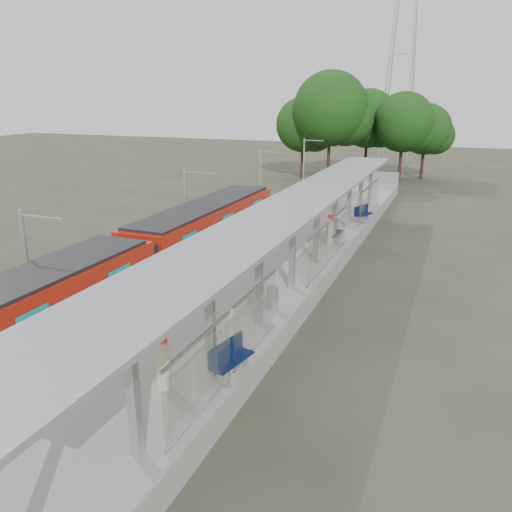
% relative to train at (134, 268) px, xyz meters
% --- Properties ---
extents(trackbed, '(3.00, 70.00, 0.24)m').
position_rel_train_xyz_m(trackbed, '(-0.00, 8.89, -1.93)').
color(trackbed, '#59544C').
rests_on(trackbed, ground).
extents(platform, '(6.00, 50.00, 1.00)m').
position_rel_train_xyz_m(platform, '(4.50, 8.89, -1.55)').
color(platform, gray).
rests_on(platform, ground).
extents(tactile_strip, '(0.60, 50.00, 0.02)m').
position_rel_train_xyz_m(tactile_strip, '(1.95, 8.89, -1.04)').
color(tactile_strip, yellow).
rests_on(tactile_strip, platform).
extents(end_fence, '(6.00, 0.10, 1.20)m').
position_rel_train_xyz_m(end_fence, '(4.50, 33.84, -0.45)').
color(end_fence, '#9EA0A5').
rests_on(end_fence, platform).
extents(train, '(2.74, 27.60, 3.62)m').
position_rel_train_xyz_m(train, '(0.00, 0.00, 0.00)').
color(train, black).
rests_on(train, ground).
extents(canopy, '(3.27, 38.00, 3.66)m').
position_rel_train_xyz_m(canopy, '(6.11, 5.08, 2.15)').
color(canopy, '#9EA0A5').
rests_on(canopy, platform).
extents(pylon, '(8.00, 4.00, 38.00)m').
position_rel_train_xyz_m(pylon, '(3.50, 61.89, 16.95)').
color(pylon, '#9EA0A5').
rests_on(pylon, ground).
extents(tree_cluster, '(19.45, 14.00, 12.22)m').
position_rel_train_xyz_m(tree_cluster, '(1.70, 41.76, 4.96)').
color(tree_cluster, '#382316').
rests_on(tree_cluster, ground).
extents(catenary_masts, '(2.08, 48.16, 5.40)m').
position_rel_train_xyz_m(catenary_masts, '(-1.72, 7.89, 0.86)').
color(catenary_masts, '#9EA0A5').
rests_on(catenary_masts, ground).
extents(bench_near, '(0.86, 1.77, 1.16)m').
position_rel_train_xyz_m(bench_near, '(7.05, -4.96, -0.44)').
color(bench_near, '#0E1B46').
rests_on(bench_near, platform).
extents(bench_mid, '(0.68, 1.74, 1.16)m').
position_rel_train_xyz_m(bench_mid, '(6.43, 11.22, -0.44)').
color(bench_mid, '#0E1B46').
rests_on(bench_mid, platform).
extents(bench_far, '(1.13, 1.75, 1.15)m').
position_rel_train_xyz_m(bench_far, '(7.10, 16.93, -0.45)').
color(bench_far, '#0E1B46').
rests_on(bench_far, platform).
extents(info_pillar_near, '(0.41, 0.41, 1.80)m').
position_rel_train_xyz_m(info_pillar_near, '(5.54, -6.37, -0.27)').
color(info_pillar_near, beige).
rests_on(info_pillar_near, platform).
extents(info_pillar_far, '(0.40, 0.40, 1.78)m').
position_rel_train_xyz_m(info_pillar_far, '(6.37, 10.54, -0.28)').
color(info_pillar_far, beige).
rests_on(info_pillar_far, platform).
extents(litter_bin, '(0.59, 0.59, 0.98)m').
position_rel_train_xyz_m(litter_bin, '(6.54, 0.28, -0.56)').
color(litter_bin, '#9EA0A5').
rests_on(litter_bin, platform).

